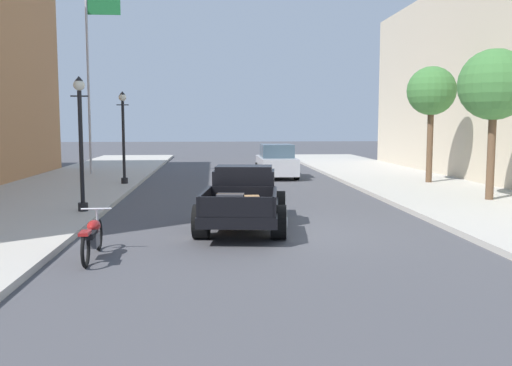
{
  "coord_description": "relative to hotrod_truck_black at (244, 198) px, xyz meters",
  "views": [
    {
      "loc": [
        -1.3,
        -13.64,
        2.67
      ],
      "look_at": [
        -0.1,
        2.03,
        1.0
      ],
      "focal_mm": 39.43,
      "sensor_mm": 36.0,
      "label": 1
    }
  ],
  "objects": [
    {
      "name": "car_background_silver",
      "position": [
        2.33,
        13.2,
        0.01
      ],
      "size": [
        1.88,
        4.31,
        1.65
      ],
      "color": "#B7B7BC",
      "rests_on": "ground"
    },
    {
      "name": "street_lamp_near",
      "position": [
        -4.55,
        1.98,
        1.63
      ],
      "size": [
        0.5,
        0.32,
        3.85
      ],
      "color": "black",
      "rests_on": "sidewalk_left"
    },
    {
      "name": "motorcycle_parked",
      "position": [
        -3.19,
        -3.27,
        -0.31
      ],
      "size": [
        0.62,
        2.12,
        0.93
      ],
      "color": "black",
      "rests_on": "ground"
    },
    {
      "name": "hotrod_truck_black",
      "position": [
        0.0,
        0.0,
        0.0
      ],
      "size": [
        2.56,
        5.07,
        1.58
      ],
      "color": "black",
      "rests_on": "ground"
    },
    {
      "name": "flagpole",
      "position": [
        -6.73,
        14.46,
        5.02
      ],
      "size": [
        1.74,
        0.16,
        9.16
      ],
      "color": "#B2B2B7",
      "rests_on": "sidewalk_left"
    },
    {
      "name": "street_tree_second",
      "position": [
        8.48,
        9.06,
        3.24
      ],
      "size": [
        2.07,
        2.07,
        4.93
      ],
      "color": "brown",
      "rests_on": "sidewalk_right"
    },
    {
      "name": "ground_plane",
      "position": [
        0.51,
        -0.77,
        -0.75
      ],
      "size": [
        140.0,
        140.0,
        0.0
      ],
      "primitive_type": "plane",
      "color": "#47474C"
    },
    {
      "name": "street_tree_nearest",
      "position": [
        8.38,
        3.49,
        3.14
      ],
      "size": [
        2.32,
        2.32,
        4.94
      ],
      "color": "brown",
      "rests_on": "sidewalk_right"
    },
    {
      "name": "street_lamp_far",
      "position": [
        -4.53,
        9.5,
        1.63
      ],
      "size": [
        0.5,
        0.32,
        3.85
      ],
      "color": "black",
      "rests_on": "sidewalk_left"
    }
  ]
}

